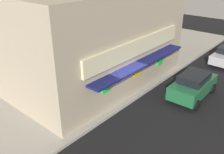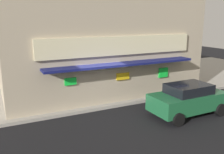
{
  "view_description": "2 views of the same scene",
  "coord_description": "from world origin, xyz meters",
  "px_view_note": "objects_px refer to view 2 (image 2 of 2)",
  "views": [
    {
      "loc": [
        -10.4,
        -7.6,
        8.08
      ],
      "look_at": [
        0.31,
        1.51,
        1.38
      ],
      "focal_mm": 39.45,
      "sensor_mm": 36.0,
      "label": 1
    },
    {
      "loc": [
        -5.01,
        -11.42,
        4.79
      ],
      "look_at": [
        1.35,
        1.5,
        1.37
      ],
      "focal_mm": 39.6,
      "sensor_mm": 36.0,
      "label": 2
    }
  ],
  "objects_px": {
    "trash_can": "(65,92)",
    "parked_car_green": "(188,99)",
    "fire_hydrant": "(50,100)",
    "pedestrian": "(93,80)",
    "traffic_light": "(92,50)",
    "potted_plant_by_doorway": "(157,80)"
  },
  "relations": [
    {
      "from": "parked_car_green",
      "to": "traffic_light",
      "type": "bearing_deg",
      "value": 138.98
    },
    {
      "from": "potted_plant_by_doorway",
      "to": "parked_car_green",
      "type": "xyz_separation_m",
      "value": [
        -1.11,
        -4.09,
        0.02
      ]
    },
    {
      "from": "trash_can",
      "to": "pedestrian",
      "type": "bearing_deg",
      "value": 2.66
    },
    {
      "from": "trash_can",
      "to": "parked_car_green",
      "type": "distance_m",
      "value": 6.87
    },
    {
      "from": "pedestrian",
      "to": "parked_car_green",
      "type": "bearing_deg",
      "value": -55.84
    },
    {
      "from": "traffic_light",
      "to": "fire_hydrant",
      "type": "relative_size",
      "value": 4.91
    },
    {
      "from": "fire_hydrant",
      "to": "trash_can",
      "type": "height_order",
      "value": "fire_hydrant"
    },
    {
      "from": "parked_car_green",
      "to": "trash_can",
      "type": "bearing_deg",
      "value": 137.4
    },
    {
      "from": "fire_hydrant",
      "to": "parked_car_green",
      "type": "relative_size",
      "value": 0.24
    },
    {
      "from": "traffic_light",
      "to": "pedestrian",
      "type": "distance_m",
      "value": 2.52
    },
    {
      "from": "fire_hydrant",
      "to": "pedestrian",
      "type": "xyz_separation_m",
      "value": [
        2.95,
        1.2,
        0.52
      ]
    },
    {
      "from": "traffic_light",
      "to": "trash_can",
      "type": "bearing_deg",
      "value": 132.92
    },
    {
      "from": "traffic_light",
      "to": "parked_car_green",
      "type": "relative_size",
      "value": 1.17
    },
    {
      "from": "potted_plant_by_doorway",
      "to": "traffic_light",
      "type": "bearing_deg",
      "value": -171.2
    },
    {
      "from": "fire_hydrant",
      "to": "pedestrian",
      "type": "height_order",
      "value": "pedestrian"
    },
    {
      "from": "fire_hydrant",
      "to": "traffic_light",
      "type": "bearing_deg",
      "value": -5.06
    },
    {
      "from": "pedestrian",
      "to": "potted_plant_by_doorway",
      "type": "height_order",
      "value": "pedestrian"
    },
    {
      "from": "fire_hydrant",
      "to": "parked_car_green",
      "type": "height_order",
      "value": "parked_car_green"
    },
    {
      "from": "potted_plant_by_doorway",
      "to": "parked_car_green",
      "type": "relative_size",
      "value": 0.29
    },
    {
      "from": "traffic_light",
      "to": "trash_can",
      "type": "xyz_separation_m",
      "value": [
        -1.22,
        1.32,
        -2.52
      ]
    },
    {
      "from": "pedestrian",
      "to": "potted_plant_by_doorway",
      "type": "bearing_deg",
      "value": -8.4
    },
    {
      "from": "fire_hydrant",
      "to": "trash_can",
      "type": "distance_m",
      "value": 1.57
    }
  ]
}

